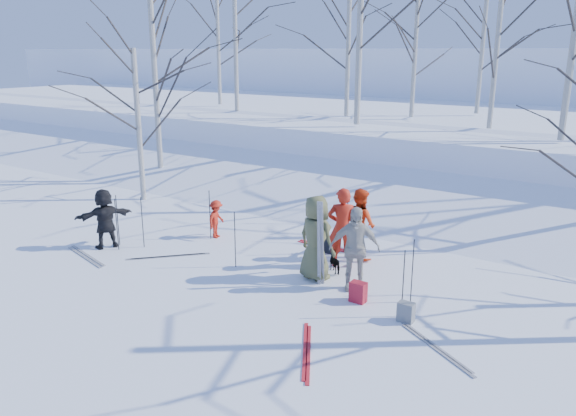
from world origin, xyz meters
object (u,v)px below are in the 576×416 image
Objects in this scene: skier_olive_center at (316,238)px; dog at (336,262)px; skier_redor_behind at (360,224)px; skier_cream_east at (354,248)px; backpack_red at (358,292)px; skier_red_seated at (216,219)px; skier_red_north at (342,228)px; skier_grey_west at (105,218)px; backpack_grey at (406,312)px; backpack_dark at (331,245)px.

dog is at bearing -96.25° from skier_olive_center.
skier_cream_east is (0.76, -1.75, 0.04)m from skier_redor_behind.
skier_red_seated is at bearing 163.68° from backpack_red.
skier_cream_east reaches higher than backpack_red.
skier_redor_behind reaches higher than dog.
backpack_red is at bearing 99.46° from skier_red_north.
skier_red_seated is 0.57× the size of skier_cream_east.
skier_olive_center is 1.22× the size of skier_grey_west.
skier_red_north is at bearing 98.63° from skier_cream_east.
skier_grey_west is at bearing -176.80° from backpack_grey.
skier_red_north is 2.10m from backpack_red.
skier_olive_center is 5.00× the size of backpack_grey.
skier_cream_east is 1.86m from backpack_grey.
backpack_dark is at bearing 37.71° from skier_redor_behind.
skier_olive_center is 1.05× the size of skier_cream_east.
backpack_dark is at bearing -60.09° from skier_olive_center.
skier_red_seated is 3.25m from backpack_dark.
backpack_grey is (1.52, -0.79, -0.72)m from skier_cream_east.
backpack_grey is at bearing 173.04° from skier_olive_center.
skier_red_north reaches higher than dog.
dog is at bearing 148.32° from backpack_grey.
backpack_grey is (2.28, -2.54, -0.68)m from skier_redor_behind.
skier_cream_east reaches higher than skier_grey_west.
backpack_grey is at bearing -13.31° from backpack_red.
skier_red_seated is at bearing -28.54° from skier_red_north.
backpack_red is at bearing -118.20° from skier_red_seated.
backpack_grey is at bearing 161.23° from skier_redor_behind.
skier_grey_west reaches higher than backpack_red.
skier_red_north is 4.50× the size of backpack_red.
skier_olive_center is 0.95m from skier_cream_east.
skier_red_seated reaches higher than backpack_dark.
backpack_red is 1.11× the size of backpack_grey.
skier_olive_center is 4.75× the size of backpack_dark.
skier_olive_center is at bearing 157.94° from backpack_red.
backpack_dark is at bearing -109.06° from dog.
backpack_grey is (2.37, -1.80, -0.75)m from skier_red_north.
skier_olive_center reaches higher than backpack_grey.
skier_cream_east is (0.85, -1.01, -0.04)m from skier_red_north.
dog is 1.62m from backpack_red.
backpack_dark is (-0.66, 0.63, -0.74)m from skier_red_north.
skier_red_north is at bearing -44.07° from backpack_dark.
skier_olive_center is 1.84× the size of skier_red_seated.
skier_cream_east is (0.95, -0.02, -0.04)m from skier_olive_center.
skier_olive_center reaches higher than skier_cream_east.
backpack_grey is at bearing -38.85° from backpack_dark.
skier_olive_center is 1.62m from backpack_red.
skier_red_seated is at bearing 166.98° from skier_grey_west.
backpack_dark is at bearing 131.06° from backpack_red.
skier_olive_center is 3.85m from skier_red_seated.
skier_grey_west is at bearing -7.58° from skier_red_north.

